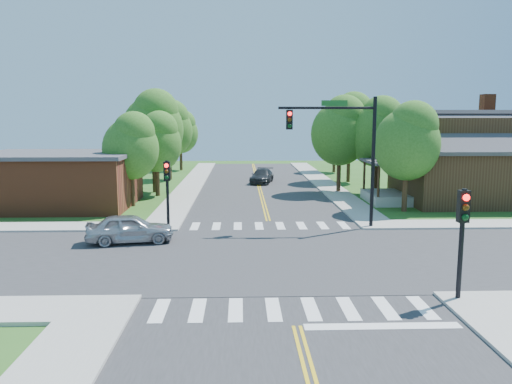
{
  "coord_description": "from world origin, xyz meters",
  "views": [
    {
      "loc": [
        -1.62,
        -21.29,
        6.06
      ],
      "look_at": [
        -0.82,
        4.68,
        2.2
      ],
      "focal_mm": 35.0,
      "sensor_mm": 36.0,
      "label": 1
    }
  ],
  "objects_px": {
    "house_ne": "(472,156)",
    "car_dgrey": "(262,176)",
    "car_silver": "(130,229)",
    "signal_pole_se": "(463,224)",
    "signal_pole_nw": "(167,182)",
    "signal_mast_ne": "(343,141)"
  },
  "relations": [
    {
      "from": "signal_mast_ne",
      "to": "house_ne",
      "type": "xyz_separation_m",
      "value": [
        11.19,
        8.65,
        -1.52
      ]
    },
    {
      "from": "signal_pole_se",
      "to": "car_dgrey",
      "type": "height_order",
      "value": "signal_pole_se"
    },
    {
      "from": "signal_mast_ne",
      "to": "car_dgrey",
      "type": "xyz_separation_m",
      "value": [
        -3.55,
        19.49,
        -4.21
      ]
    },
    {
      "from": "signal_mast_ne",
      "to": "car_dgrey",
      "type": "distance_m",
      "value": 20.25
    },
    {
      "from": "signal_mast_ne",
      "to": "signal_pole_se",
      "type": "xyz_separation_m",
      "value": [
        1.69,
        -11.21,
        -2.19
      ]
    },
    {
      "from": "signal_pole_se",
      "to": "signal_pole_nw",
      "type": "bearing_deg",
      "value": 135.0
    },
    {
      "from": "signal_pole_nw",
      "to": "car_silver",
      "type": "height_order",
      "value": "signal_pole_nw"
    },
    {
      "from": "car_silver",
      "to": "signal_pole_se",
      "type": "bearing_deg",
      "value": -133.03
    },
    {
      "from": "car_silver",
      "to": "car_dgrey",
      "type": "relative_size",
      "value": 0.93
    },
    {
      "from": "house_ne",
      "to": "signal_pole_nw",
      "type": "bearing_deg",
      "value": -157.31
    },
    {
      "from": "car_silver",
      "to": "signal_pole_nw",
      "type": "bearing_deg",
      "value": -35.77
    },
    {
      "from": "signal_pole_nw",
      "to": "car_dgrey",
      "type": "relative_size",
      "value": 0.81
    },
    {
      "from": "signal_pole_se",
      "to": "car_dgrey",
      "type": "distance_m",
      "value": 31.21
    },
    {
      "from": "signal_pole_nw",
      "to": "house_ne",
      "type": "relative_size",
      "value": 0.29
    },
    {
      "from": "signal_pole_se",
      "to": "signal_pole_nw",
      "type": "relative_size",
      "value": 1.0
    },
    {
      "from": "house_ne",
      "to": "car_dgrey",
      "type": "xyz_separation_m",
      "value": [
        -14.74,
        10.84,
        -2.68
      ]
    },
    {
      "from": "signal_pole_se",
      "to": "signal_pole_nw",
      "type": "xyz_separation_m",
      "value": [
        -11.2,
        11.2,
        0.0
      ]
    },
    {
      "from": "signal_mast_ne",
      "to": "signal_pole_se",
      "type": "height_order",
      "value": "signal_mast_ne"
    },
    {
      "from": "car_dgrey",
      "to": "house_ne",
      "type": "bearing_deg",
      "value": -24.94
    },
    {
      "from": "signal_mast_ne",
      "to": "car_silver",
      "type": "bearing_deg",
      "value": -164.86
    },
    {
      "from": "signal_pole_se",
      "to": "car_silver",
      "type": "relative_size",
      "value": 0.87
    },
    {
      "from": "house_ne",
      "to": "car_silver",
      "type": "relative_size",
      "value": 2.98
    }
  ]
}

